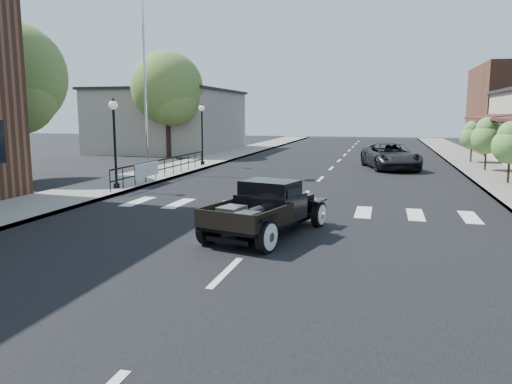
# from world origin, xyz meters

# --- Properties ---
(ground) EXTENTS (120.00, 120.00, 0.00)m
(ground) POSITION_xyz_m (0.00, 0.00, 0.00)
(ground) COLOR black
(ground) RESTS_ON ground
(road) EXTENTS (14.00, 80.00, 0.02)m
(road) POSITION_xyz_m (0.00, 15.00, 0.01)
(road) COLOR black
(road) RESTS_ON ground
(road_markings) EXTENTS (12.00, 60.00, 0.06)m
(road_markings) POSITION_xyz_m (0.00, 10.00, 0.00)
(road_markings) COLOR silver
(road_markings) RESTS_ON ground
(sidewalk_left) EXTENTS (3.00, 80.00, 0.15)m
(sidewalk_left) POSITION_xyz_m (-8.50, 15.00, 0.07)
(sidewalk_left) COLOR gray
(sidewalk_left) RESTS_ON ground
(sidewalk_right) EXTENTS (3.00, 80.00, 0.15)m
(sidewalk_right) POSITION_xyz_m (8.50, 15.00, 0.07)
(sidewalk_right) COLOR gray
(sidewalk_right) RESTS_ON ground
(low_building_left) EXTENTS (10.00, 12.00, 5.00)m
(low_building_left) POSITION_xyz_m (-15.00, 28.00, 2.50)
(low_building_left) COLOR gray
(low_building_left) RESTS_ON ground
(railing) EXTENTS (0.08, 10.00, 1.00)m
(railing) POSITION_xyz_m (-7.30, 10.00, 0.65)
(railing) COLOR black
(railing) RESTS_ON sidewalk_left
(banner) EXTENTS (0.04, 2.20, 0.60)m
(banner) POSITION_xyz_m (-7.22, 8.00, 0.45)
(banner) COLOR silver
(banner) RESTS_ON sidewalk_left
(lamp_post_b) EXTENTS (0.36, 0.36, 3.66)m
(lamp_post_b) POSITION_xyz_m (-7.60, 6.00, 1.98)
(lamp_post_b) COLOR black
(lamp_post_b) RESTS_ON sidewalk_left
(lamp_post_c) EXTENTS (0.36, 0.36, 3.66)m
(lamp_post_c) POSITION_xyz_m (-7.60, 16.00, 1.98)
(lamp_post_c) COLOR black
(lamp_post_c) RESTS_ON sidewalk_left
(flagpole) EXTENTS (0.12, 0.12, 10.88)m
(flagpole) POSITION_xyz_m (-9.20, 12.00, 5.59)
(flagpole) COLOR silver
(flagpole) RESTS_ON sidewalk_left
(big_tree_near) EXTENTS (5.06, 5.06, 7.43)m
(big_tree_near) POSITION_xyz_m (-14.00, 8.00, 3.71)
(big_tree_near) COLOR #557130
(big_tree_near) RESTS_ON ground
(big_tree_far) EXTENTS (5.22, 5.22, 7.66)m
(big_tree_far) POSITION_xyz_m (-12.50, 22.00, 3.83)
(big_tree_far) COLOR #557130
(big_tree_far) RESTS_ON ground
(small_tree_c) EXTENTS (1.56, 1.56, 2.61)m
(small_tree_c) POSITION_xyz_m (8.30, 11.74, 1.45)
(small_tree_c) COLOR #53823B
(small_tree_c) RESTS_ON sidewalk_right
(small_tree_d) EXTENTS (1.64, 1.64, 2.73)m
(small_tree_d) POSITION_xyz_m (8.30, 17.07, 1.52)
(small_tree_d) COLOR #53823B
(small_tree_d) RESTS_ON sidewalk_right
(small_tree_e) EXTENTS (1.49, 1.49, 2.49)m
(small_tree_e) POSITION_xyz_m (8.30, 21.83, 1.39)
(small_tree_e) COLOR #53823B
(small_tree_e) RESTS_ON sidewalk_right
(hotrod_pickup) EXTENTS (3.05, 4.63, 1.48)m
(hotrod_pickup) POSITION_xyz_m (0.07, 0.24, 0.74)
(hotrod_pickup) COLOR black
(hotrod_pickup) RESTS_ON ground
(second_car) EXTENTS (3.78, 5.82, 1.49)m
(second_car) POSITION_xyz_m (3.33, 17.54, 0.74)
(second_car) COLOR black
(second_car) RESTS_ON ground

